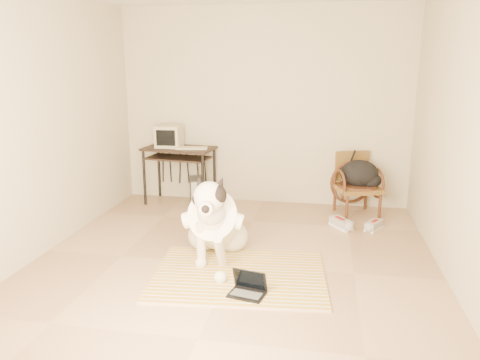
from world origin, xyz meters
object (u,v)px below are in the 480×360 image
(dog, at_px, (215,223))
(rattan_chair, at_px, (356,184))
(crt_monitor, at_px, (169,136))
(laptop, at_px, (248,288))
(pc_tower, at_px, (196,191))
(backpack, at_px, (361,175))
(computer_desk, at_px, (179,156))

(dog, bearing_deg, rattan_chair, 49.67)
(crt_monitor, bearing_deg, laptop, -59.23)
(pc_tower, distance_m, backpack, 2.27)
(backpack, bearing_deg, computer_desk, 177.96)
(crt_monitor, height_order, rattan_chair, crt_monitor)
(laptop, distance_m, pc_tower, 2.81)
(dog, distance_m, crt_monitor, 2.20)
(computer_desk, bearing_deg, pc_tower, 0.81)
(pc_tower, bearing_deg, computer_desk, -179.19)
(crt_monitor, distance_m, rattan_chair, 2.62)
(computer_desk, distance_m, rattan_chair, 2.44)
(laptop, xyz_separation_m, rattan_chair, (1.03, 2.50, 0.33))
(dog, relative_size, backpack, 2.50)
(dog, distance_m, computer_desk, 2.06)
(rattan_chair, bearing_deg, laptop, -112.39)
(rattan_chair, height_order, backpack, rattan_chair)
(dog, bearing_deg, computer_desk, 117.44)
(dog, xyz_separation_m, backpack, (1.54, 1.72, 0.16))
(dog, distance_m, pc_tower, 1.95)
(pc_tower, bearing_deg, rattan_chair, -1.50)
(computer_desk, distance_m, crt_monitor, 0.30)
(backpack, bearing_deg, rattan_chair, 146.58)
(dog, height_order, crt_monitor, crt_monitor)
(dog, distance_m, backpack, 2.31)
(computer_desk, bearing_deg, rattan_chair, -1.28)
(crt_monitor, relative_size, backpack, 0.65)
(laptop, distance_m, backpack, 2.73)
(crt_monitor, bearing_deg, computer_desk, -12.33)
(rattan_chair, bearing_deg, pc_tower, 178.50)
(pc_tower, bearing_deg, backpack, -2.34)
(computer_desk, xyz_separation_m, crt_monitor, (-0.14, 0.03, 0.26))
(dog, relative_size, pc_tower, 3.05)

